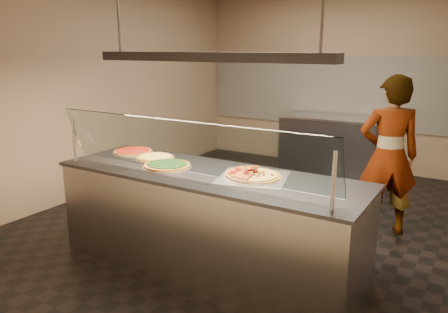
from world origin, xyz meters
The scene contains 17 objects.
ground centered at (0.00, 0.00, -0.01)m, with size 5.00×6.00×0.02m, color black.
wall_back centered at (0.00, 3.01, 1.50)m, with size 5.00×0.02×3.00m, color #9F8567.
wall_front centered at (0.00, -3.01, 1.50)m, with size 5.00×0.02×3.00m, color #9F8567.
wall_left centered at (-2.51, 0.00, 1.50)m, with size 0.02×6.00×3.00m, color #9F8567.
tile_band centered at (0.00, 2.98, 1.30)m, with size 4.90×0.02×1.20m, color silver.
serving_counter centered at (0.11, -1.27, 0.47)m, with size 2.90×0.94×0.93m.
sneeze_guard centered at (0.11, -1.61, 1.23)m, with size 2.66×0.18×0.54m.
perforated_tray centered at (0.54, -1.21, 0.94)m, with size 0.71×0.71×0.01m.
half_pizza_pepperoni centered at (0.43, -1.21, 0.96)m, with size 0.35×0.52×0.05m.
half_pizza_sausage centered at (0.65, -1.21, 0.96)m, with size 0.35×0.52×0.04m.
pizza_spinach centered at (-0.32, -1.31, 0.95)m, with size 0.46×0.46×0.03m.
pizza_cheese centered at (-0.62, -1.13, 0.94)m, with size 0.40×0.40×0.03m.
pizza_tomato centered at (-1.00, -1.04, 0.94)m, with size 0.43×0.43×0.03m.
pizza_spatula centered at (-0.59, -1.13, 0.96)m, with size 0.24×0.21×0.02m.
prep_table centered at (0.02, 2.55, 0.47)m, with size 1.62×0.74×0.93m.
worker centered at (1.34, 0.44, 0.88)m, with size 0.64×0.42×1.76m, color #352D3B.
heat_lamp_housing centered at (0.11, -1.27, 1.95)m, with size 2.30×0.18×0.08m, color #424249.
Camera 1 is at (2.22, -4.43, 2.02)m, focal length 35.00 mm.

